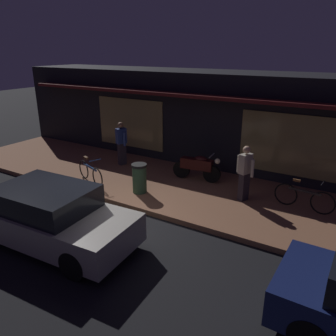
{
  "coord_description": "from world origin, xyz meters",
  "views": [
    {
      "loc": [
        5.18,
        -5.83,
        4.43
      ],
      "look_at": [
        0.2,
        2.4,
        0.95
      ],
      "focal_mm": 35.49,
      "sensor_mm": 36.0,
      "label": 1
    }
  ],
  "objects_px": {
    "bicycle_parked": "(90,172)",
    "parked_car_near": "(51,216)",
    "motorcycle": "(197,166)",
    "person_bystander": "(245,172)",
    "bicycle_extra": "(304,198)",
    "person_photographer": "(121,143)",
    "trash_bin": "(139,178)"
  },
  "relations": [
    {
      "from": "bicycle_parked",
      "to": "person_bystander",
      "type": "xyz_separation_m",
      "value": [
        4.85,
        1.35,
        0.52
      ]
    },
    {
      "from": "motorcycle",
      "to": "person_photographer",
      "type": "xyz_separation_m",
      "value": [
        -3.24,
        -0.03,
        0.38
      ]
    },
    {
      "from": "bicycle_parked",
      "to": "person_photographer",
      "type": "distance_m",
      "value": 2.11
    },
    {
      "from": "bicycle_extra",
      "to": "parked_car_near",
      "type": "relative_size",
      "value": 0.39
    },
    {
      "from": "bicycle_parked",
      "to": "parked_car_near",
      "type": "bearing_deg",
      "value": -61.53
    },
    {
      "from": "person_bystander",
      "to": "trash_bin",
      "type": "height_order",
      "value": "person_bystander"
    },
    {
      "from": "trash_bin",
      "to": "parked_car_near",
      "type": "bearing_deg",
      "value": -94.24
    },
    {
      "from": "motorcycle",
      "to": "person_photographer",
      "type": "relative_size",
      "value": 1.02
    },
    {
      "from": "bicycle_extra",
      "to": "trash_bin",
      "type": "relative_size",
      "value": 1.78
    },
    {
      "from": "bicycle_parked",
      "to": "trash_bin",
      "type": "bearing_deg",
      "value": 6.28
    },
    {
      "from": "person_photographer",
      "to": "motorcycle",
      "type": "bearing_deg",
      "value": 0.53
    },
    {
      "from": "bicycle_parked",
      "to": "parked_car_near",
      "type": "relative_size",
      "value": 0.38
    },
    {
      "from": "bicycle_extra",
      "to": "person_photographer",
      "type": "xyz_separation_m",
      "value": [
        -6.76,
        0.42,
        0.52
      ]
    },
    {
      "from": "bicycle_extra",
      "to": "trash_bin",
      "type": "bearing_deg",
      "value": -163.14
    },
    {
      "from": "person_bystander",
      "to": "parked_car_near",
      "type": "height_order",
      "value": "person_bystander"
    },
    {
      "from": "bicycle_extra",
      "to": "person_photographer",
      "type": "relative_size",
      "value": 0.99
    },
    {
      "from": "bicycle_parked",
      "to": "trash_bin",
      "type": "distance_m",
      "value": 1.9
    },
    {
      "from": "person_photographer",
      "to": "bicycle_parked",
      "type": "bearing_deg",
      "value": -82.65
    },
    {
      "from": "motorcycle",
      "to": "person_bystander",
      "type": "bearing_deg",
      "value": -20.66
    },
    {
      "from": "bicycle_extra",
      "to": "person_bystander",
      "type": "height_order",
      "value": "person_bystander"
    },
    {
      "from": "motorcycle",
      "to": "person_bystander",
      "type": "xyz_separation_m",
      "value": [
        1.88,
        -0.71,
        0.38
      ]
    },
    {
      "from": "motorcycle",
      "to": "bicycle_parked",
      "type": "height_order",
      "value": "motorcycle"
    },
    {
      "from": "bicycle_parked",
      "to": "person_photographer",
      "type": "bearing_deg",
      "value": 97.35
    },
    {
      "from": "motorcycle",
      "to": "parked_car_near",
      "type": "xyz_separation_m",
      "value": [
        -1.33,
        -5.08,
        0.06
      ]
    },
    {
      "from": "trash_bin",
      "to": "motorcycle",
      "type": "bearing_deg",
      "value": 59.35
    },
    {
      "from": "motorcycle",
      "to": "trash_bin",
      "type": "xyz_separation_m",
      "value": [
        -1.09,
        -1.85,
        -0.03
      ]
    },
    {
      "from": "person_photographer",
      "to": "trash_bin",
      "type": "relative_size",
      "value": 1.8
    },
    {
      "from": "trash_bin",
      "to": "parked_car_near",
      "type": "distance_m",
      "value": 3.24
    },
    {
      "from": "parked_car_near",
      "to": "motorcycle",
      "type": "bearing_deg",
      "value": 75.29
    },
    {
      "from": "bicycle_extra",
      "to": "parked_car_near",
      "type": "distance_m",
      "value": 6.72
    },
    {
      "from": "motorcycle",
      "to": "parked_car_near",
      "type": "relative_size",
      "value": 0.41
    },
    {
      "from": "bicycle_extra",
      "to": "person_photographer",
      "type": "bearing_deg",
      "value": 176.46
    }
  ]
}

